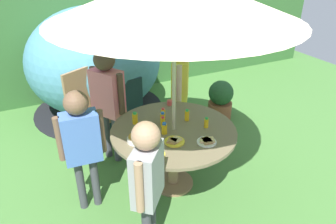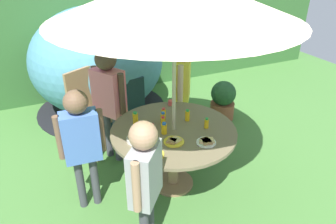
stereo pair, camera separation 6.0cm
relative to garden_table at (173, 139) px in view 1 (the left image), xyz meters
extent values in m
cube|color=#477A38|center=(0.00, 0.00, -0.59)|extent=(10.00, 10.00, 0.02)
cube|color=#33602D|center=(0.00, 3.07, 0.38)|extent=(9.00, 0.70, 1.92)
cylinder|color=#93704C|center=(0.00, 0.00, -0.57)|extent=(0.44, 0.44, 0.03)
cylinder|color=#93704C|center=(0.00, 0.00, -0.25)|extent=(0.11, 0.11, 0.67)
cylinder|color=#75664C|center=(0.00, 0.00, 0.10)|extent=(1.27, 1.27, 0.03)
cylinder|color=#B7AD8C|center=(0.00, 0.00, 0.50)|extent=(0.04, 0.04, 2.17)
cylinder|color=#93704C|center=(-0.67, 0.75, -0.36)|extent=(0.04, 0.04, 0.43)
cylinder|color=#93704C|center=(-0.28, 0.96, -0.36)|extent=(0.04, 0.04, 0.43)
cylinder|color=#93704C|center=(-0.86, 1.10, -0.36)|extent=(0.04, 0.04, 0.43)
cylinder|color=#93704C|center=(-0.47, 1.31, -0.36)|extent=(0.04, 0.04, 0.43)
cube|color=#93704C|center=(-0.57, 1.03, -0.13)|extent=(0.63, 0.61, 0.04)
cube|color=#93704C|center=(-0.67, 1.20, 0.18)|extent=(0.44, 0.26, 0.58)
cube|color=#93704C|center=(-0.76, 0.93, 0.09)|extent=(0.24, 0.40, 0.03)
cube|color=#93704C|center=(-0.38, 1.14, 0.09)|extent=(0.24, 0.40, 0.03)
ellipsoid|color=teal|center=(-0.26, 2.14, 0.22)|extent=(2.23, 2.18, 1.60)
cylinder|color=black|center=(-0.26, 2.14, -0.58)|extent=(2.29, 2.29, 0.01)
cube|color=#1A313A|center=(-0.13, 1.21, -0.14)|extent=(0.55, 0.11, 0.72)
cylinder|color=brown|center=(1.32, 1.06, -0.45)|extent=(0.36, 0.36, 0.25)
sphere|color=#234C28|center=(1.32, 1.06, -0.17)|extent=(0.37, 0.37, 0.37)
cylinder|color=#3F3F47|center=(0.51, 0.84, -0.28)|extent=(0.08, 0.08, 0.61)
cylinder|color=#3F3F47|center=(0.44, 0.71, -0.28)|extent=(0.08, 0.08, 0.61)
cube|color=yellow|center=(0.48, 0.77, 0.29)|extent=(0.35, 0.40, 0.52)
cylinder|color=#D8B293|center=(0.58, 0.94, 0.31)|extent=(0.07, 0.07, 0.46)
cylinder|color=#D8B293|center=(0.37, 0.61, 0.31)|extent=(0.07, 0.07, 0.46)
sphere|color=#D8B293|center=(0.48, 0.77, 0.66)|extent=(0.23, 0.23, 0.23)
cylinder|color=#3F3F47|center=(-0.49, 0.82, -0.27)|extent=(0.09, 0.09, 0.62)
cylinder|color=#3F3F47|center=(-0.41, 0.69, -0.27)|extent=(0.09, 0.09, 0.62)
cube|color=#EA727F|center=(-0.45, 0.75, 0.31)|extent=(0.36, 0.41, 0.53)
cylinder|color=#4C3828|center=(-0.56, 0.92, 0.33)|extent=(0.07, 0.07, 0.47)
cylinder|color=#4C3828|center=(-0.35, 0.58, 0.33)|extent=(0.07, 0.07, 0.47)
sphere|color=#4C3828|center=(-0.45, 0.75, 0.69)|extent=(0.24, 0.24, 0.24)
cylinder|color=#3F3F47|center=(-0.97, 0.08, -0.30)|extent=(0.08, 0.08, 0.57)
cylinder|color=#3F3F47|center=(-0.83, 0.07, -0.30)|extent=(0.08, 0.08, 0.57)
cube|color=#4C72C6|center=(-0.90, 0.07, 0.23)|extent=(0.34, 0.21, 0.48)
cylinder|color=brown|center=(-1.08, 0.09, 0.25)|extent=(0.06, 0.06, 0.43)
cylinder|color=brown|center=(-0.71, 0.06, 0.25)|extent=(0.06, 0.06, 0.43)
sphere|color=brown|center=(-0.90, 0.07, 0.58)|extent=(0.22, 0.22, 0.22)
cylinder|color=#3F3F47|center=(-0.51, -0.60, -0.30)|extent=(0.08, 0.08, 0.57)
cube|color=#99999E|center=(-0.55, -0.66, 0.22)|extent=(0.35, 0.37, 0.48)
cylinder|color=tan|center=(-0.67, -0.80, 0.25)|extent=(0.06, 0.06, 0.43)
cylinder|color=tan|center=(-0.43, -0.52, 0.25)|extent=(0.06, 0.06, 0.43)
sphere|color=tan|center=(-0.55, -0.66, 0.57)|extent=(0.21, 0.21, 0.21)
cylinder|color=white|center=(-0.41, -0.05, 0.14)|extent=(0.18, 0.18, 0.04)
ellipsoid|color=gold|center=(-0.41, -0.05, 0.18)|extent=(0.15, 0.15, 0.04)
cylinder|color=white|center=(0.17, -0.35, 0.12)|extent=(0.19, 0.19, 0.01)
cube|color=tan|center=(0.20, -0.35, 0.14)|extent=(0.11, 0.11, 0.02)
cube|color=#9E7547|center=(0.17, -0.33, 0.14)|extent=(0.08, 0.08, 0.02)
cube|color=tan|center=(0.15, -0.34, 0.14)|extent=(0.10, 0.10, 0.02)
cube|color=#9E7547|center=(0.17, -0.37, 0.14)|extent=(0.10, 0.10, 0.02)
cylinder|color=yellow|center=(-0.37, -0.32, 0.12)|extent=(0.22, 0.22, 0.01)
cube|color=tan|center=(-0.32, -0.30, 0.14)|extent=(0.08, 0.08, 0.02)
cube|color=#9E7547|center=(-0.39, -0.32, 0.14)|extent=(0.07, 0.07, 0.02)
cylinder|color=yellow|center=(-0.10, -0.21, 0.12)|extent=(0.19, 0.19, 0.01)
cube|color=tan|center=(-0.08, -0.21, 0.14)|extent=(0.11, 0.11, 0.02)
cube|color=#9E7547|center=(-0.12, -0.21, 0.14)|extent=(0.12, 0.12, 0.02)
cylinder|color=yellow|center=(0.32, -0.11, 0.17)|extent=(0.05, 0.05, 0.09)
cylinder|color=green|center=(0.32, -0.11, 0.22)|extent=(0.03, 0.03, 0.02)
cylinder|color=yellow|center=(0.01, 0.26, 0.17)|extent=(0.05, 0.05, 0.10)
cylinder|color=red|center=(0.01, 0.26, 0.23)|extent=(0.03, 0.03, 0.02)
cylinder|color=yellow|center=(-0.12, -0.03, 0.17)|extent=(0.06, 0.06, 0.10)
cylinder|color=blue|center=(-0.12, -0.03, 0.23)|extent=(0.04, 0.04, 0.02)
cylinder|color=yellow|center=(-0.31, 0.28, 0.18)|extent=(0.06, 0.06, 0.11)
cylinder|color=green|center=(-0.31, 0.28, 0.24)|extent=(0.04, 0.04, 0.02)
cylinder|color=yellow|center=(-0.03, 0.20, 0.16)|extent=(0.05, 0.05, 0.09)
cylinder|color=blue|center=(-0.03, 0.20, 0.22)|extent=(0.04, 0.04, 0.02)
cylinder|color=yellow|center=(0.21, 0.11, 0.17)|extent=(0.05, 0.05, 0.11)
cylinder|color=green|center=(0.21, 0.11, 0.24)|extent=(0.03, 0.03, 0.02)
cylinder|color=yellow|center=(-0.06, 0.12, 0.16)|extent=(0.05, 0.05, 0.09)
cylinder|color=red|center=(-0.06, 0.12, 0.21)|extent=(0.03, 0.03, 0.02)
cylinder|color=#E04C47|center=(0.20, 0.51, 0.15)|extent=(0.06, 0.06, 0.06)
cylinder|color=#E04C47|center=(-0.21, 0.09, 0.15)|extent=(0.07, 0.07, 0.06)
camera|label=1|loc=(-1.22, -2.42, 1.76)|focal=33.56mm
camera|label=2|loc=(-1.17, -2.45, 1.76)|focal=33.56mm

